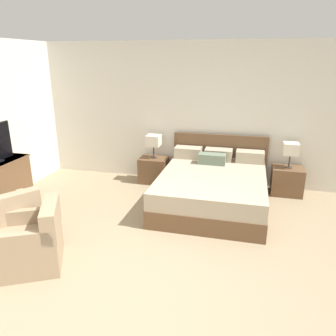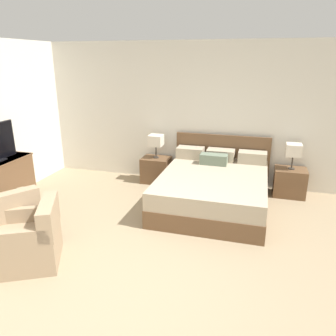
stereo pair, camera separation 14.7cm
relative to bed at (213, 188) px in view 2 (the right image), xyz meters
The scene contains 9 objects.
ground_plane 2.52m from the bed, 104.43° to the right, with size 10.34×10.34×0.00m, color #998466.
wall_back 1.59m from the bed, 120.53° to the left, with size 6.89×0.06×2.62m, color silver.
bed is the anchor object (origin of this frame).
nightstand_left 1.44m from the bed, 148.46° to the left, with size 0.53×0.42×0.49m.
nightstand_right 1.44m from the bed, 31.51° to the left, with size 0.53×0.42×0.49m.
table_lamp_left 1.54m from the bed, 148.41° to the left, with size 0.25×0.25×0.45m.
table_lamp_right 1.54m from the bed, 31.56° to the left, with size 0.25×0.25×0.45m.
armchair_by_window 3.04m from the bed, 142.07° to the right, with size 0.95×0.95×0.76m.
armchair_companion 2.85m from the bed, 129.38° to the right, with size 0.93×0.92×0.76m.
Camera 2 is at (1.27, -2.56, 2.30)m, focal length 35.00 mm.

